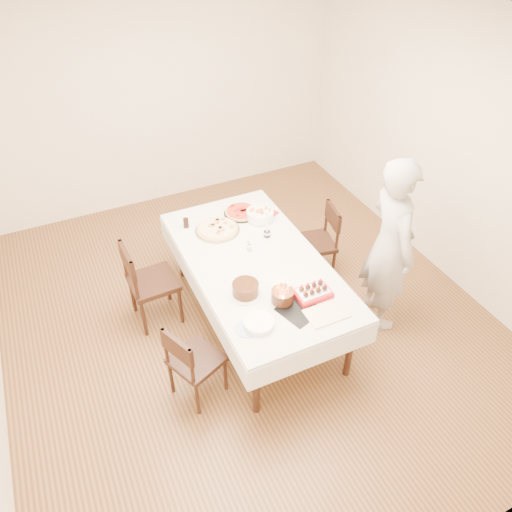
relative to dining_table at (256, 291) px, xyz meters
name	(u,v)px	position (x,y,z in m)	size (l,w,h in m)	color
floor	(246,317)	(-0.08, 0.07, -0.38)	(5.00, 5.00, 0.00)	#51311C
wall_back	(157,98)	(-0.08, 2.57, 0.98)	(4.50, 0.04, 2.70)	silver
wall_front	(458,465)	(-0.08, -2.43, 0.98)	(4.50, 0.04, 2.70)	silver
wall_right	(454,149)	(2.17, 0.07, 0.98)	(0.04, 5.00, 2.70)	silver
ceiling	(240,30)	(-0.08, 0.07, 2.33)	(5.00, 5.00, 0.00)	white
dining_table	(256,291)	(0.00, 0.00, 0.00)	(1.14, 2.14, 0.75)	silver
chair_right_savory	(314,243)	(0.85, 0.37, 0.04)	(0.43, 0.43, 0.84)	black
chair_left_savory	(153,282)	(-0.86, 0.45, 0.08)	(0.47, 0.47, 0.91)	black
chair_left_dessert	(196,360)	(-0.79, -0.55, 0.03)	(0.41, 0.41, 0.80)	black
person	(390,246)	(1.11, -0.45, 0.50)	(0.64, 0.42, 1.75)	#B6B1AC
pizza_white	(217,229)	(-0.14, 0.57, 0.40)	(0.44, 0.44, 0.04)	beige
pizza_pepperoni	(241,212)	(0.18, 0.74, 0.40)	(0.34, 0.34, 0.04)	red
red_placemat	(262,214)	(0.38, 0.65, 0.38)	(0.25, 0.25, 0.01)	#B21E1E
pasta_bowl	(260,215)	(0.32, 0.58, 0.43)	(0.27, 0.27, 0.09)	white
taper_candle	(267,223)	(0.25, 0.29, 0.53)	(0.07, 0.07, 0.31)	white
shaker_pair	(250,248)	(0.01, 0.16, 0.41)	(0.07, 0.07, 0.08)	white
cola_glass	(186,223)	(-0.39, 0.76, 0.42)	(0.05, 0.05, 0.10)	black
layer_cake	(245,289)	(-0.26, -0.35, 0.43)	(0.28, 0.28, 0.11)	#381D0E
cake_board	(299,310)	(0.05, -0.71, 0.38)	(0.29, 0.29, 0.01)	black
birthday_cake	(283,293)	(-0.02, -0.56, 0.47)	(0.18, 0.18, 0.17)	#3E2011
strawberry_box	(313,293)	(0.23, -0.61, 0.41)	(0.30, 0.20, 0.07)	red
box_lid	(326,314)	(0.23, -0.84, 0.38)	(0.33, 0.22, 0.03)	beige
plate_stack	(259,323)	(-0.31, -0.72, 0.40)	(0.24, 0.24, 0.05)	white
china_plate	(247,328)	(-0.41, -0.71, 0.38)	(0.19, 0.19, 0.01)	white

